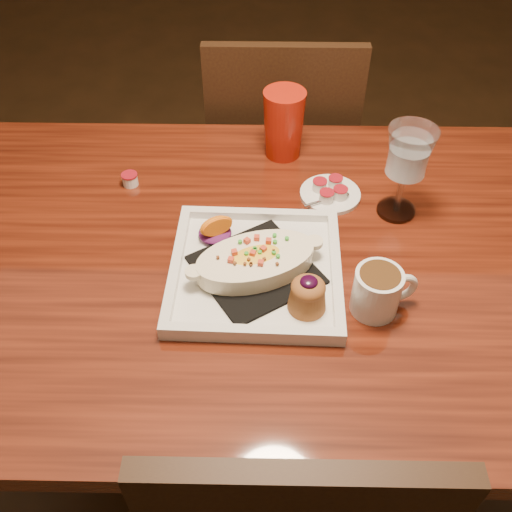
{
  "coord_description": "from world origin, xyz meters",
  "views": [
    {
      "loc": [
        -0.05,
        -0.77,
        1.54
      ],
      "look_at": [
        -0.06,
        -0.03,
        0.77
      ],
      "focal_mm": 40.0,
      "sensor_mm": 36.0,
      "label": 1
    }
  ],
  "objects_px": {
    "table": "(285,287)",
    "coffee_mug": "(378,290)",
    "goblet": "(408,157)",
    "plate": "(259,268)",
    "red_tumbler": "(284,124)",
    "saucer": "(330,193)",
    "chair_far": "(280,161)"
  },
  "relations": [
    {
      "from": "table",
      "to": "coffee_mug",
      "type": "bearing_deg",
      "value": -40.76
    },
    {
      "from": "plate",
      "to": "red_tumbler",
      "type": "distance_m",
      "value": 0.4
    },
    {
      "from": "coffee_mug",
      "to": "goblet",
      "type": "bearing_deg",
      "value": 60.1
    },
    {
      "from": "plate",
      "to": "goblet",
      "type": "distance_m",
      "value": 0.36
    },
    {
      "from": "chair_far",
      "to": "red_tumbler",
      "type": "height_order",
      "value": "chair_far"
    },
    {
      "from": "plate",
      "to": "coffee_mug",
      "type": "height_order",
      "value": "coffee_mug"
    },
    {
      "from": "coffee_mug",
      "to": "goblet",
      "type": "height_order",
      "value": "goblet"
    },
    {
      "from": "table",
      "to": "plate",
      "type": "height_order",
      "value": "plate"
    },
    {
      "from": "table",
      "to": "goblet",
      "type": "relative_size",
      "value": 7.53
    },
    {
      "from": "red_tumbler",
      "to": "table",
      "type": "bearing_deg",
      "value": -89.25
    },
    {
      "from": "coffee_mug",
      "to": "goblet",
      "type": "distance_m",
      "value": 0.29
    },
    {
      "from": "coffee_mug",
      "to": "saucer",
      "type": "xyz_separation_m",
      "value": [
        -0.06,
        0.3,
        -0.04
      ]
    },
    {
      "from": "table",
      "to": "saucer",
      "type": "height_order",
      "value": "saucer"
    },
    {
      "from": "plate",
      "to": "red_tumbler",
      "type": "bearing_deg",
      "value": 84.4
    },
    {
      "from": "table",
      "to": "goblet",
      "type": "bearing_deg",
      "value": 29.25
    },
    {
      "from": "plate",
      "to": "saucer",
      "type": "height_order",
      "value": "plate"
    },
    {
      "from": "chair_far",
      "to": "goblet",
      "type": "relative_size",
      "value": 4.67
    },
    {
      "from": "table",
      "to": "red_tumbler",
      "type": "bearing_deg",
      "value": 90.75
    },
    {
      "from": "goblet",
      "to": "plate",
      "type": "bearing_deg",
      "value": -145.95
    },
    {
      "from": "chair_far",
      "to": "red_tumbler",
      "type": "relative_size",
      "value": 5.88
    },
    {
      "from": "chair_far",
      "to": "coffee_mug",
      "type": "height_order",
      "value": "chair_far"
    },
    {
      "from": "plate",
      "to": "saucer",
      "type": "bearing_deg",
      "value": 59.55
    },
    {
      "from": "table",
      "to": "red_tumbler",
      "type": "relative_size",
      "value": 9.49
    },
    {
      "from": "goblet",
      "to": "red_tumbler",
      "type": "relative_size",
      "value": 1.26
    },
    {
      "from": "coffee_mug",
      "to": "table",
      "type": "bearing_deg",
      "value": 125.88
    },
    {
      "from": "table",
      "to": "plate",
      "type": "relative_size",
      "value": 4.67
    },
    {
      "from": "goblet",
      "to": "red_tumbler",
      "type": "distance_m",
      "value": 0.31
    },
    {
      "from": "coffee_mug",
      "to": "red_tumbler",
      "type": "height_order",
      "value": "red_tumbler"
    },
    {
      "from": "table",
      "to": "red_tumbler",
      "type": "height_order",
      "value": "red_tumbler"
    },
    {
      "from": "plate",
      "to": "saucer",
      "type": "relative_size",
      "value": 2.48
    },
    {
      "from": "coffee_mug",
      "to": "goblet",
      "type": "relative_size",
      "value": 0.59
    },
    {
      "from": "plate",
      "to": "table",
      "type": "bearing_deg",
      "value": 51.05
    }
  ]
}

